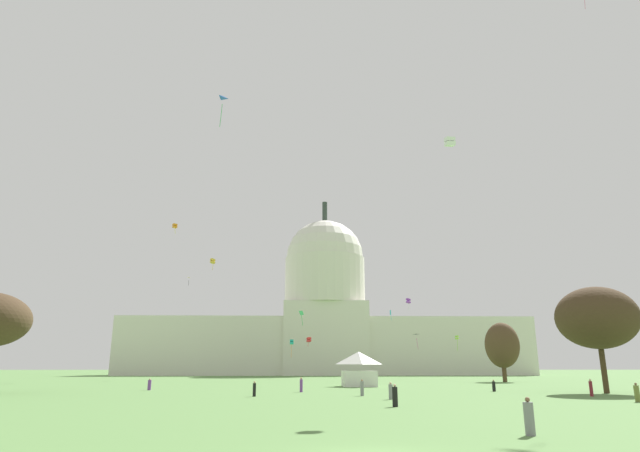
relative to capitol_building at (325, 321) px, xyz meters
The scene contains 26 objects.
capitol_building is the anchor object (origin of this frame).
event_tent 102.12m from the capitol_building, 89.31° to the right, with size 5.43×6.02×5.28m.
tree_east_near 126.00m from the capitol_building, 77.02° to the right, with size 11.62×11.02×12.56m.
tree_east_mid 85.72m from the capitol_building, 67.43° to the right, with size 8.97×9.03×11.62m.
person_olive_back_left 140.47m from the capitol_building, 80.71° to the right, with size 0.63×0.63×1.67m.
person_grey_near_tree_west 128.19m from the capitol_building, 90.52° to the right, with size 0.49×0.49×1.71m.
person_black_front_left 143.60m from the capitol_building, 90.09° to the right, with size 0.48×0.48×1.75m.
person_black_mid_left 129.62m from the capitol_building, 95.66° to the right, with size 0.42×0.42×1.59m.
person_grey_aisle_center 134.33m from the capitol_building, 89.59° to the right, with size 0.44×0.44×1.62m.
person_grey_near_tent 161.34m from the capitol_building, 88.89° to the right, with size 0.65×0.65×1.73m.
person_purple_deep_crowd 117.18m from the capitol_building, 103.98° to the right, with size 0.53×0.53×1.51m.
person_black_near_tree_east 120.02m from the capitol_building, 81.98° to the right, with size 0.56×0.56×1.44m.
person_purple_back_right 119.99m from the capitol_building, 93.74° to the right, with size 0.50×0.50×1.78m.
person_maroon_edge_west 131.90m from the capitol_building, 79.84° to the right, with size 0.45×0.45×1.78m.
kite_yellow_mid 52.70m from the capitol_building, 142.43° to the right, with size 0.96×1.16×2.15m.
kite_orange_high 73.53m from the capitol_building, 123.73° to the right, with size 1.37×1.36×2.61m.
kite_gold_mid 58.44m from the capitol_building, 123.78° to the right, with size 1.55×1.54×3.18m.
kite_red_low 33.06m from the capitol_building, 100.69° to the right, with size 1.45×1.50×2.60m.
kite_white_mid 141.30m from the capitol_building, 87.56° to the right, with size 0.86×0.92×0.96m.
kite_lime_low 61.38m from the capitol_building, 59.28° to the right, with size 1.04×1.03×3.75m.
kite_cyan_low 52.96m from the capitol_building, 73.83° to the right, with size 0.32×0.92×2.60m.
kite_green_low 98.59m from the capitol_building, 94.59° to the right, with size 0.83×0.66×2.49m.
kite_violet_mid 51.38m from the capitol_building, 66.89° to the right, with size 1.29×1.25×3.25m.
kite_blue_high 121.99m from the capitol_building, 99.29° to the right, with size 1.38×1.36×3.94m.
kite_black_low 44.61m from the capitol_building, 56.49° to the right, with size 1.63×1.62×4.12m.
kite_turquoise_low 48.31m from the capitol_building, 102.86° to the right, with size 0.98×1.05×4.55m.
Camera 1 is at (-2.53, -19.97, 3.17)m, focal length 29.61 mm.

